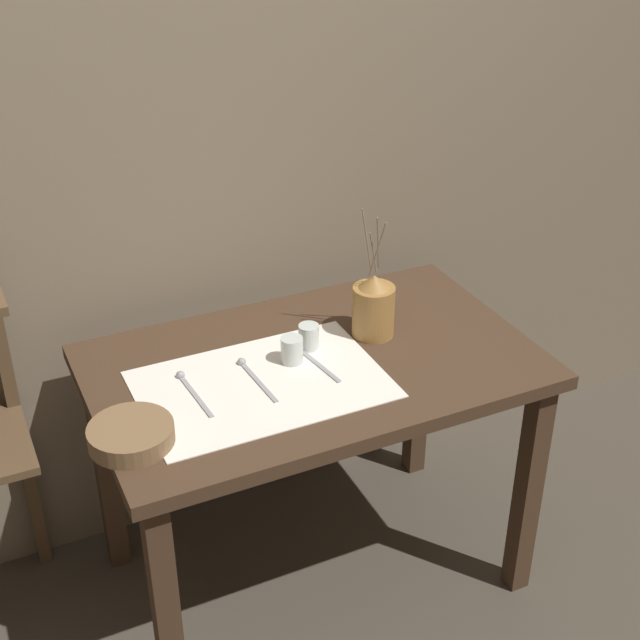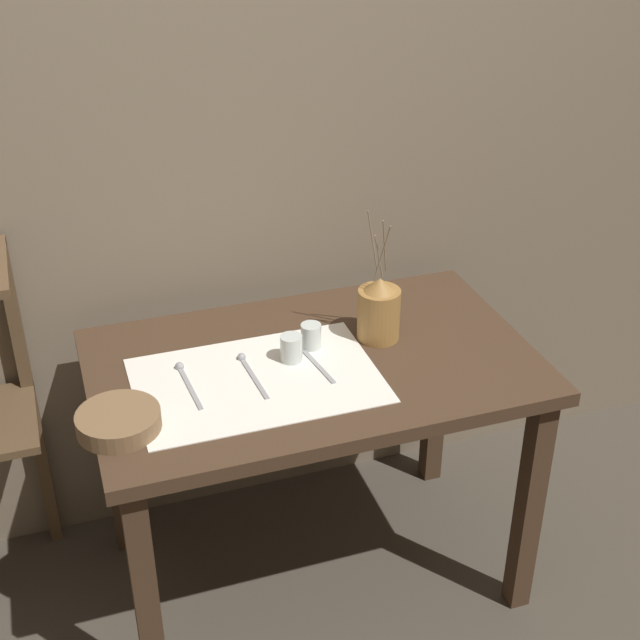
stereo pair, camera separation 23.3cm
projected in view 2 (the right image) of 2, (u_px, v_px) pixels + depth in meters
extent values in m
plane|color=#473F35|center=(314.00, 570.00, 2.78)|extent=(12.00, 12.00, 0.00)
cube|color=#7A6B56|center=(261.00, 152.00, 2.57)|extent=(7.00, 0.06, 2.40)
cube|color=#422D1E|center=(313.00, 366.00, 2.40)|extent=(1.19, 0.73, 0.04)
cube|color=#422D1E|center=(146.00, 600.00, 2.19)|extent=(0.06, 0.06, 0.74)
cube|color=#422D1E|center=(529.00, 506.00, 2.49)|extent=(0.06, 0.06, 0.74)
cube|color=#422D1E|center=(114.00, 452.00, 2.70)|extent=(0.06, 0.06, 0.74)
cube|color=#422D1E|center=(436.00, 389.00, 3.00)|extent=(0.06, 0.06, 0.74)
cube|color=brown|center=(31.00, 402.00, 2.64)|extent=(0.04, 0.04, 1.07)
cube|color=white|center=(257.00, 380.00, 2.30)|extent=(0.63, 0.42, 0.00)
cylinder|color=olive|center=(379.00, 314.00, 2.46)|extent=(0.12, 0.12, 0.15)
cone|color=olive|center=(380.00, 285.00, 2.41)|extent=(0.09, 0.09, 0.04)
cylinder|color=#847056|center=(373.00, 243.00, 2.36)|extent=(0.04, 0.01, 0.19)
cylinder|color=#847056|center=(379.00, 256.00, 2.37)|extent=(0.03, 0.02, 0.13)
cylinder|color=#847056|center=(382.00, 253.00, 2.34)|extent=(0.03, 0.04, 0.17)
cylinder|color=#847056|center=(385.00, 246.00, 2.38)|extent=(0.03, 0.04, 0.17)
cylinder|color=brown|center=(119.00, 421.00, 2.11)|extent=(0.20, 0.20, 0.05)
cylinder|color=silver|center=(291.00, 348.00, 2.37)|extent=(0.06, 0.06, 0.07)
cylinder|color=silver|center=(311.00, 336.00, 2.43)|extent=(0.06, 0.06, 0.07)
cube|color=#939399|center=(190.00, 388.00, 2.27)|extent=(0.03, 0.21, 0.00)
sphere|color=#939399|center=(179.00, 366.00, 2.35)|extent=(0.02, 0.02, 0.02)
cube|color=#939399|center=(254.00, 378.00, 2.31)|extent=(0.03, 0.21, 0.00)
sphere|color=#939399|center=(242.00, 357.00, 2.39)|extent=(0.02, 0.02, 0.02)
cube|color=#939399|center=(318.00, 363.00, 2.37)|extent=(0.04, 0.21, 0.00)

